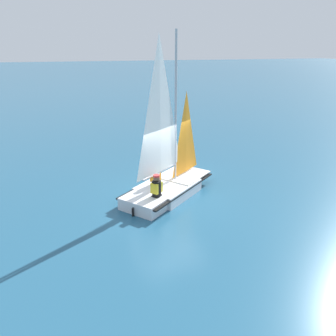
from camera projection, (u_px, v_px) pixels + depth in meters
ground_plane at (168, 194)px, 11.93m from camera, size 260.00×260.00×0.00m
sailboat_main at (168, 176)px, 11.65m from camera, size 3.99×3.56×5.59m
sailor_helm at (156, 179)px, 11.65m from camera, size 0.43×0.42×1.16m
sailor_crew at (157, 190)px, 10.72m from camera, size 0.43×0.42×1.16m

